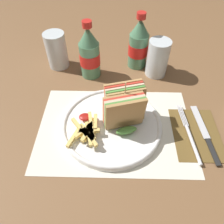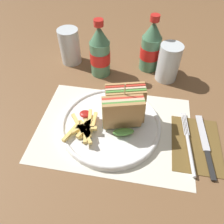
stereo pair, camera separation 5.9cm
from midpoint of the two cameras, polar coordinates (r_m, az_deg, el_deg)
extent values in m
plane|color=brown|center=(0.60, -1.94, -4.95)|extent=(4.00, 4.00, 0.00)
cube|color=silver|center=(0.61, -2.04, -4.32)|extent=(0.42, 0.30, 0.00)
cylinder|color=white|center=(0.61, -2.85, -3.64)|extent=(0.28, 0.28, 0.01)
torus|color=white|center=(0.60, -2.87, -3.23)|extent=(0.28, 0.28, 0.01)
cube|color=tan|center=(0.54, 0.45, -0.95)|extent=(0.10, 0.05, 0.10)
cube|color=#518E3D|center=(0.55, 0.25, -0.43)|extent=(0.10, 0.05, 0.10)
cube|color=beige|center=(0.56, 0.05, 0.08)|extent=(0.10, 0.05, 0.10)
cube|color=red|center=(0.56, -0.15, 0.58)|extent=(0.10, 0.05, 0.10)
cube|color=tan|center=(0.57, -0.34, 1.08)|extent=(0.10, 0.05, 0.10)
ellipsoid|color=#518E3D|center=(0.57, 0.84, -5.00)|extent=(0.06, 0.03, 0.02)
cube|color=tan|center=(0.57, 0.86, 1.08)|extent=(0.10, 0.05, 0.10)
cube|color=#518E3D|center=(0.57, 0.67, 1.70)|extent=(0.10, 0.05, 0.10)
cube|color=beige|center=(0.58, 0.47, 2.31)|extent=(0.10, 0.05, 0.10)
cube|color=red|center=(0.58, 0.28, 2.92)|extent=(0.10, 0.05, 0.10)
cube|color=tan|center=(0.58, 0.10, 3.51)|extent=(0.10, 0.05, 0.10)
ellipsoid|color=#518E3D|center=(0.59, 0.90, -1.66)|extent=(0.06, 0.03, 0.02)
cylinder|color=tan|center=(0.55, 0.27, 2.32)|extent=(0.00, 0.00, 0.13)
cube|color=#E5C166|center=(0.58, -10.51, -5.66)|extent=(0.03, 0.05, 0.01)
cube|color=#E5C166|center=(0.58, -9.32, -4.76)|extent=(0.05, 0.04, 0.01)
cube|color=#E5C166|center=(0.58, -12.69, -6.36)|extent=(0.03, 0.07, 0.01)
cube|color=#E5C166|center=(0.58, -8.94, -4.71)|extent=(0.02, 0.08, 0.01)
cube|color=#E5C166|center=(0.58, -9.59, -5.03)|extent=(0.03, 0.05, 0.01)
cube|color=#E5C166|center=(0.58, -7.25, -3.02)|extent=(0.01, 0.05, 0.01)
cube|color=#E5C166|center=(0.57, -9.20, -5.19)|extent=(0.06, 0.02, 0.01)
cube|color=#E5C166|center=(0.56, -8.98, -6.45)|extent=(0.02, 0.06, 0.01)
cube|color=#E5C166|center=(0.57, -8.64, -5.08)|extent=(0.03, 0.06, 0.01)
cube|color=#E5C166|center=(0.56, -8.97, -6.46)|extent=(0.05, 0.06, 0.01)
cube|color=#E5C166|center=(0.56, -9.52, -5.69)|extent=(0.03, 0.05, 0.01)
cube|color=#E5C166|center=(0.57, -8.37, -5.20)|extent=(0.02, 0.05, 0.01)
cube|color=#E5C166|center=(0.58, -8.47, -3.11)|extent=(0.02, 0.07, 0.01)
cube|color=#E5C166|center=(0.57, -10.09, -4.79)|extent=(0.05, 0.05, 0.01)
cube|color=#E5C166|center=(0.58, -11.34, -4.21)|extent=(0.05, 0.06, 0.01)
cube|color=#E5C166|center=(0.56, -9.63, -6.16)|extent=(0.05, 0.04, 0.01)
ellipsoid|color=maroon|center=(0.61, -9.84, -1.46)|extent=(0.03, 0.03, 0.01)
cube|color=brown|center=(0.63, 18.68, -5.51)|extent=(0.13, 0.18, 0.00)
cylinder|color=silver|center=(0.60, 17.86, -8.22)|extent=(0.02, 0.12, 0.01)
cylinder|color=silver|center=(0.65, 15.02, -1.01)|extent=(0.01, 0.08, 0.00)
cylinder|color=silver|center=(0.65, 15.36, -0.99)|extent=(0.01, 0.08, 0.00)
cylinder|color=silver|center=(0.65, 15.69, -0.97)|extent=(0.01, 0.08, 0.00)
cylinder|color=silver|center=(0.65, 16.02, -0.95)|extent=(0.01, 0.08, 0.00)
cube|color=black|center=(0.60, 22.37, -9.75)|extent=(0.02, 0.08, 0.00)
cube|color=silver|center=(0.65, 19.64, -2.51)|extent=(0.03, 0.12, 0.00)
cylinder|color=#4C7F5B|center=(0.75, -8.04, 13.25)|extent=(0.07, 0.07, 0.12)
cylinder|color=red|center=(0.75, -8.09, 13.62)|extent=(0.07, 0.07, 0.04)
cone|color=#4C7F5B|center=(0.70, -8.82, 19.01)|extent=(0.06, 0.06, 0.05)
cylinder|color=red|center=(0.69, -9.19, 21.66)|extent=(0.03, 0.03, 0.02)
cylinder|color=#4C7F5B|center=(0.79, 4.60, 15.62)|extent=(0.07, 0.07, 0.12)
cylinder|color=red|center=(0.79, 4.63, 15.98)|extent=(0.07, 0.07, 0.04)
cone|color=#4C7F5B|center=(0.75, 5.03, 21.21)|extent=(0.06, 0.06, 0.05)
cylinder|color=red|center=(0.73, 5.23, 23.75)|extent=(0.03, 0.03, 0.02)
cylinder|color=silver|center=(0.75, 9.65, 13.58)|extent=(0.07, 0.07, 0.12)
cylinder|color=silver|center=(0.81, -16.36, 15.10)|extent=(0.07, 0.07, 0.12)
cylinder|color=black|center=(0.84, -15.76, 12.79)|extent=(0.06, 0.06, 0.04)
camera|label=1|loc=(0.03, -92.87, -3.21)|focal=35.00mm
camera|label=2|loc=(0.03, 87.13, 3.21)|focal=35.00mm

